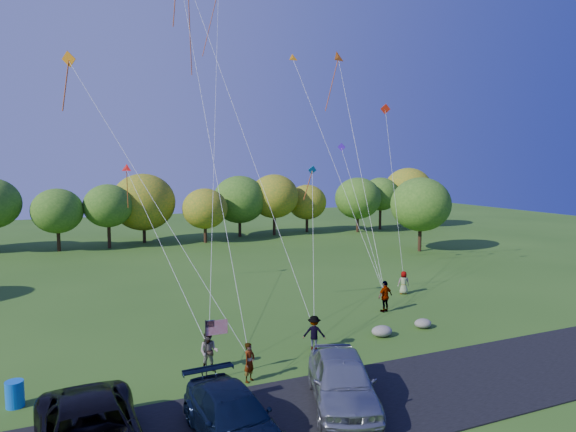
% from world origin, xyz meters
% --- Properties ---
extents(ground, '(140.00, 140.00, 0.00)m').
position_xyz_m(ground, '(0.00, 0.00, 0.00)').
color(ground, '#2C5217').
rests_on(ground, ground).
extents(asphalt_lane, '(44.00, 6.00, 0.06)m').
position_xyz_m(asphalt_lane, '(0.00, -4.00, 0.03)').
color(asphalt_lane, black).
rests_on(asphalt_lane, ground).
extents(treeline, '(77.93, 27.29, 8.23)m').
position_xyz_m(treeline, '(-1.49, 35.79, 4.72)').
color(treeline, '#3B2315').
rests_on(treeline, ground).
extents(minivan_navy, '(2.50, 5.53, 1.57)m').
position_xyz_m(minivan_navy, '(-4.02, -4.61, 0.85)').
color(minivan_navy, black).
rests_on(minivan_navy, asphalt_lane).
extents(minivan_silver, '(4.09, 6.02, 1.90)m').
position_xyz_m(minivan_silver, '(0.36, -3.91, 1.01)').
color(minivan_silver, '#909499').
rests_on(minivan_silver, asphalt_lane).
extents(flyer_a, '(0.71, 0.66, 1.63)m').
position_xyz_m(flyer_a, '(-2.02, -0.45, 0.81)').
color(flyer_a, '#4C4C59').
rests_on(flyer_a, ground).
extents(flyer_b, '(1.05, 0.98, 1.72)m').
position_xyz_m(flyer_b, '(-3.26, 1.24, 0.86)').
color(flyer_b, '#4C4C59').
rests_on(flyer_b, ground).
extents(flyer_c, '(1.23, 1.05, 1.66)m').
position_xyz_m(flyer_c, '(2.01, 1.71, 0.83)').
color(flyer_c, '#4C4C59').
rests_on(flyer_c, ground).
extents(flyer_d, '(1.19, 0.71, 1.90)m').
position_xyz_m(flyer_d, '(8.70, 5.62, 0.95)').
color(flyer_d, '#4C4C59').
rests_on(flyer_d, ground).
extents(flyer_e, '(0.89, 0.74, 1.56)m').
position_xyz_m(flyer_e, '(12.27, 8.65, 0.78)').
color(flyer_e, '#4C4C59').
rests_on(flyer_e, ground).
extents(trash_barrel, '(0.65, 0.65, 0.97)m').
position_xyz_m(trash_barrel, '(-10.63, 0.92, 0.49)').
color(trash_barrel, blue).
rests_on(trash_barrel, ground).
extents(flag_assembly, '(0.95, 0.62, 2.57)m').
position_xyz_m(flag_assembly, '(-3.35, 0.27, 1.93)').
color(flag_assembly, black).
rests_on(flag_assembly, ground).
extents(boulder_near, '(1.12, 0.87, 0.56)m').
position_xyz_m(boulder_near, '(6.05, 1.99, 0.28)').
color(boulder_near, gray).
rests_on(boulder_near, ground).
extents(boulder_far, '(0.96, 0.80, 0.50)m').
position_xyz_m(boulder_far, '(8.86, 2.25, 0.25)').
color(boulder_far, gray).
rests_on(boulder_far, ground).
extents(kites_aloft, '(21.51, 12.52, 13.98)m').
position_xyz_m(kites_aloft, '(1.94, 13.96, 17.98)').
color(kites_aloft, '#C61650').
rests_on(kites_aloft, ground).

